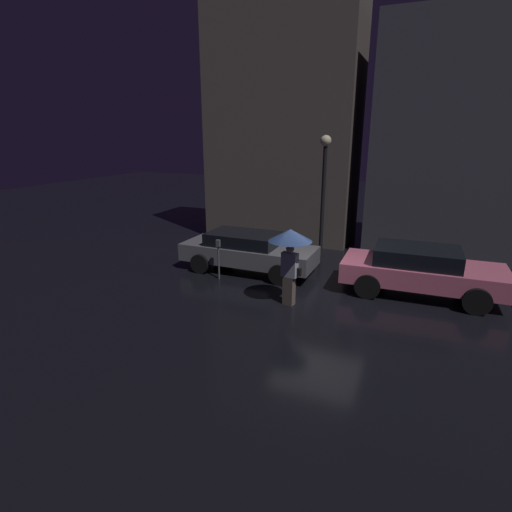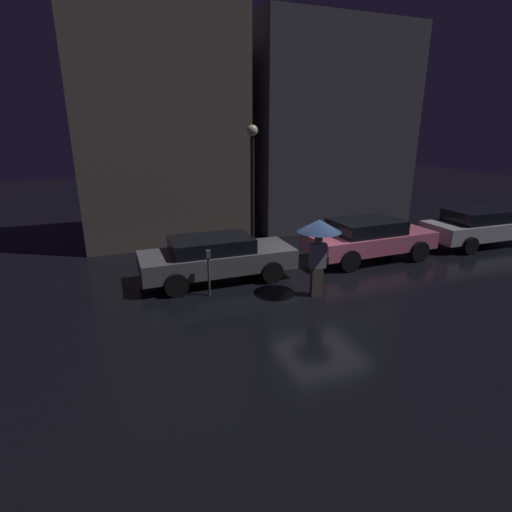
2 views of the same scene
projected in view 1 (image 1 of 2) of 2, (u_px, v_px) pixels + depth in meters
ground_plane at (321, 297)px, 11.44m from camera, size 60.00×60.00×0.00m
building_facade_left at (284, 124)px, 17.01m from camera, size 6.24×3.00×9.80m
building_facade_right at (477, 140)px, 14.46m from camera, size 7.20×3.00×8.54m
parked_car_grey at (248, 250)px, 13.47m from camera, size 4.54×1.90×1.32m
parked_car_pink at (420, 269)px, 11.48m from camera, size 4.48×2.05×1.39m
pedestrian_with_umbrella at (290, 244)px, 10.47m from camera, size 1.16×1.16×2.12m
parking_meter at (218, 255)px, 12.66m from camera, size 0.12×0.10×1.30m
street_lamp_near at (324, 180)px, 14.01m from camera, size 0.38×0.38×4.45m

